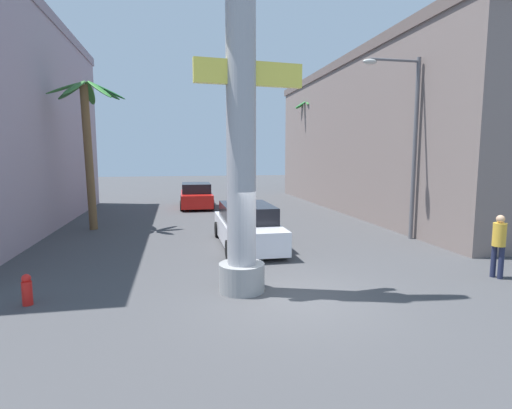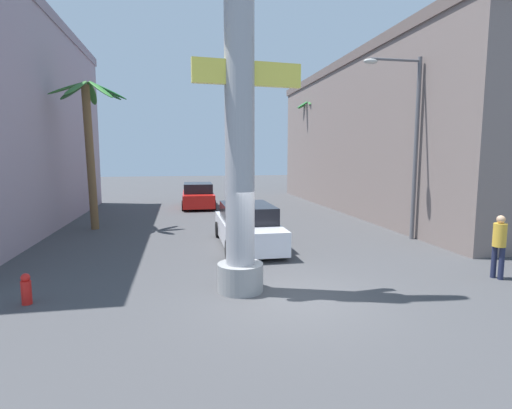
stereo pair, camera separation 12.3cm
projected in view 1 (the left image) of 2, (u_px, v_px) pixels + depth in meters
ground_plane at (234, 225)px, 19.17m from camera, size 92.31×92.31×0.00m
building_right at (403, 137)px, 24.51m from camera, size 8.75×23.43×8.91m
neon_sign_pole at (241, 94)px, 9.38m from camera, size 2.98×1.14×10.27m
street_lamp at (407, 131)px, 15.58m from camera, size 2.40×0.28×7.09m
car_lead at (247, 226)px, 14.81m from camera, size 2.05×5.17×1.56m
car_far at (196, 196)px, 25.77m from camera, size 2.14×4.71×1.56m
palm_tree_mid_left at (88, 132)px, 17.59m from camera, size 3.24×3.14×6.61m
palm_tree_far_right at (309, 138)px, 29.72m from camera, size 2.37×2.33×7.45m
pedestrian_by_sign at (499, 241)px, 10.89m from camera, size 0.44×0.44×1.76m
fire_hydrant at (27, 290)px, 8.99m from camera, size 0.22×0.22×0.72m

